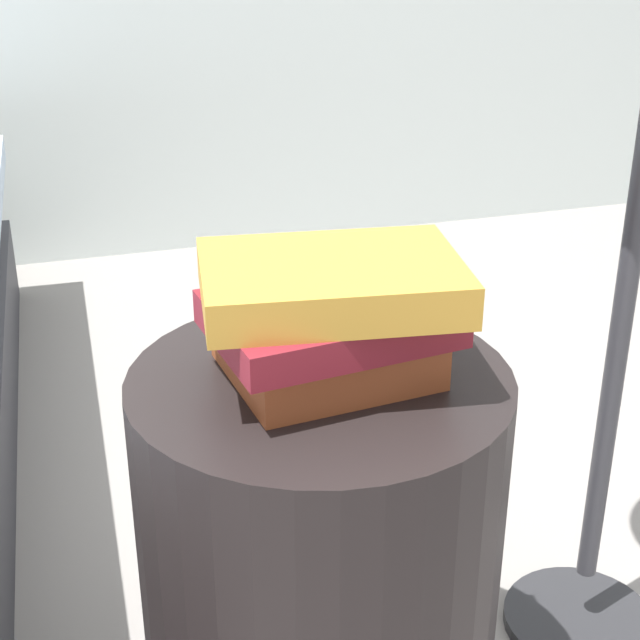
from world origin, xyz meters
TOP-DOWN VIEW (x-y plane):
  - side_table at (0.00, 0.00)m, footprint 0.45×0.45m
  - book_rust at (0.01, 0.01)m, footprint 0.24×0.21m
  - book_maroon at (0.01, -0.01)m, footprint 0.28×0.22m
  - book_ochre at (0.01, -0.01)m, footprint 0.31×0.23m

SIDE VIEW (x-z plane):
  - side_table at x=0.00m, z-range 0.00..0.57m
  - book_rust at x=0.01m, z-range 0.57..0.63m
  - book_maroon at x=0.01m, z-range 0.63..0.67m
  - book_ochre at x=0.01m, z-range 0.67..0.72m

